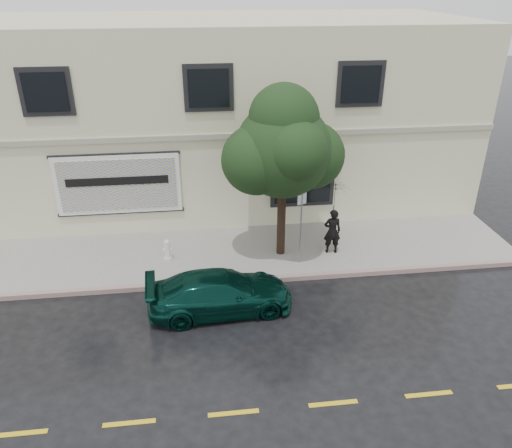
{
  "coord_description": "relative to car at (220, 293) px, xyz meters",
  "views": [
    {
      "loc": [
        -0.46,
        -11.25,
        8.45
      ],
      "look_at": [
        1.19,
        2.2,
        1.64
      ],
      "focal_mm": 35.0,
      "sensor_mm": 36.0,
      "label": 1
    }
  ],
  "objects": [
    {
      "name": "billboard",
      "position": [
        -3.15,
        4.69,
        1.47
      ],
      "size": [
        4.3,
        0.16,
        2.2
      ],
      "color": "white",
      "rests_on": "ground"
    },
    {
      "name": "ground",
      "position": [
        0.05,
        -0.23,
        -0.58
      ],
      "size": [
        90.0,
        90.0,
        0.0
      ],
      "primitive_type": "plane",
      "color": "black",
      "rests_on": "ground"
    },
    {
      "name": "street_tree",
      "position": [
        2.15,
        2.72,
        3.11
      ],
      "size": [
        2.93,
        2.93,
        5.02
      ],
      "color": "black",
      "rests_on": "sidewalk"
    },
    {
      "name": "car",
      "position": [
        0.0,
        0.0,
        0.0
      ],
      "size": [
        4.1,
        2.04,
        1.16
      ],
      "primitive_type": "imported",
      "rotation": [
        0.0,
        0.0,
        1.64
      ],
      "color": "#072D25",
      "rests_on": "ground"
    },
    {
      "name": "sidewalk",
      "position": [
        0.05,
        3.02,
        -0.5
      ],
      "size": [
        20.0,
        3.5,
        0.15
      ],
      "primitive_type": "cube",
      "color": "#9C9993",
      "rests_on": "ground"
    },
    {
      "name": "pedestrian",
      "position": [
        3.82,
        2.56,
        0.35
      ],
      "size": [
        0.59,
        0.41,
        1.55
      ],
      "primitive_type": "imported",
      "rotation": [
        0.0,
        0.0,
        3.07
      ],
      "color": "black",
      "rests_on": "sidewalk"
    },
    {
      "name": "sign_pole",
      "position": [
        2.64,
        2.01,
        1.08
      ],
      "size": [
        0.29,
        0.14,
        2.5
      ],
      "rotation": [
        0.0,
        0.0,
        0.4
      ],
      "color": "gray",
      "rests_on": "sidewalk"
    },
    {
      "name": "fire_hydrant",
      "position": [
        -1.54,
        2.77,
        -0.09
      ],
      "size": [
        0.29,
        0.27,
        0.7
      ],
      "rotation": [
        0.0,
        0.0,
        -0.4
      ],
      "color": "silver",
      "rests_on": "sidewalk"
    },
    {
      "name": "umbrella",
      "position": [
        3.82,
        2.56,
        1.51
      ],
      "size": [
        1.12,
        1.12,
        0.78
      ],
      "primitive_type": "imported",
      "rotation": [
        0.0,
        0.0,
        -0.07
      ],
      "color": "black",
      "rests_on": "pedestrian"
    },
    {
      "name": "building",
      "position": [
        0.05,
        8.77,
        2.92
      ],
      "size": [
        20.0,
        8.12,
        7.0
      ],
      "color": "beige",
      "rests_on": "ground"
    },
    {
      "name": "road_marking",
      "position": [
        0.05,
        -3.73,
        -0.57
      ],
      "size": [
        19.0,
        0.12,
        0.01
      ],
      "primitive_type": "cube",
      "color": "gold",
      "rests_on": "ground"
    },
    {
      "name": "curb",
      "position": [
        0.05,
        1.27,
        -0.5
      ],
      "size": [
        20.0,
        0.18,
        0.16
      ],
      "primitive_type": "cube",
      "color": "gray",
      "rests_on": "ground"
    }
  ]
}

